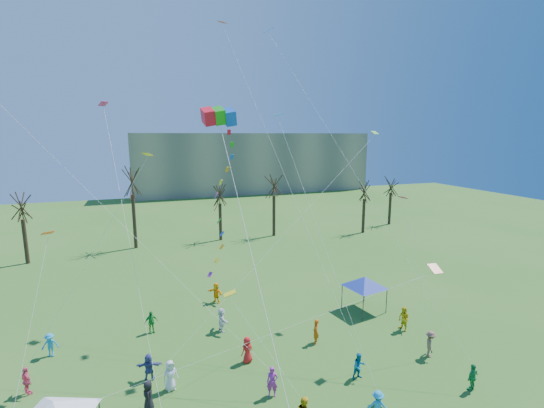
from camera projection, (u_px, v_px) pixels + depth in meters
name	position (u px, v px, depth m)	size (l,w,h in m)	color
distant_building	(253.00, 162.00, 99.01)	(60.00, 14.00, 15.00)	gray
bare_tree_row	(200.00, 196.00, 50.62)	(66.07, 8.27, 11.10)	black
big_box_kite	(227.00, 205.00, 20.97)	(2.19, 7.13, 17.91)	red
canopy_tent_blue	(365.00, 282.00, 31.52)	(3.90, 3.90, 2.97)	#3F3F44
festival_crowd	(237.00, 358.00, 23.60)	(25.75, 18.23, 1.86)	#CA1942
small_kites_aloft	(234.00, 155.00, 24.79)	(28.97, 17.62, 33.08)	#FA420D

